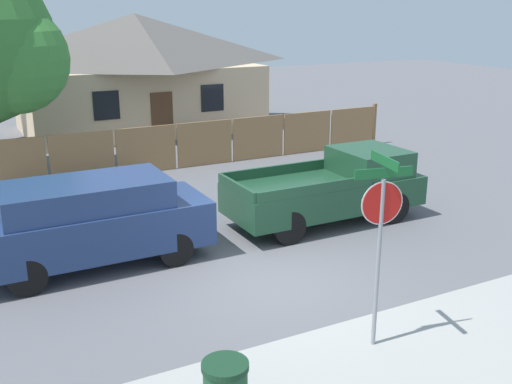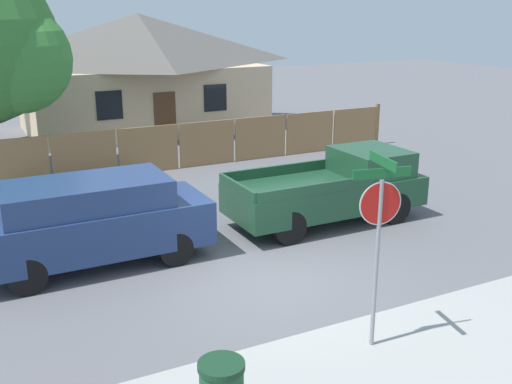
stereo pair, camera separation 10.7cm
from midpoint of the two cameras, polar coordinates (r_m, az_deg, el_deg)
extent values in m
plane|color=slate|center=(12.01, 1.82, -8.43)|extent=(80.00, 80.00, 0.00)
cube|color=#A3A39E|center=(9.42, 12.84, -16.65)|extent=(36.00, 3.20, 0.01)
cube|color=#997047|center=(19.15, -21.88, 2.52)|extent=(1.98, 0.06, 1.52)
cube|color=#997047|center=(19.42, -15.85, 3.29)|extent=(1.98, 0.06, 1.52)
cube|color=#997047|center=(19.89, -10.03, 4.01)|extent=(1.98, 0.06, 1.52)
cube|color=#997047|center=(20.56, -4.53, 4.64)|extent=(1.98, 0.06, 1.52)
cube|color=#997047|center=(21.41, 0.59, 5.19)|extent=(1.98, 0.06, 1.52)
cube|color=#997047|center=(22.42, 5.29, 5.66)|extent=(1.98, 0.06, 1.52)
cube|color=#997047|center=(23.56, 9.57, 6.06)|extent=(1.98, 0.06, 1.52)
cube|color=brown|center=(24.17, 11.56, 6.34)|extent=(0.12, 0.12, 1.62)
cube|color=beige|center=(27.27, -10.70, 8.87)|extent=(9.75, 6.22, 2.82)
pyramid|color=#5B5651|center=(27.04, -10.99, 14.09)|extent=(10.53, 6.72, 2.16)
cube|color=black|center=(23.69, -13.67, 8.03)|extent=(1.00, 0.04, 1.10)
cube|color=black|center=(25.05, -3.77, 8.94)|extent=(1.00, 0.04, 1.10)
cube|color=brown|center=(24.38, -8.52, 7.05)|extent=(0.90, 0.04, 2.00)
sphere|color=#3C8437|center=(19.54, -21.72, 11.70)|extent=(3.26, 3.26, 3.26)
cube|color=navy|center=(12.88, -14.92, -3.31)|extent=(4.75, 1.90, 0.93)
cube|color=navy|center=(12.63, -15.70, -0.21)|extent=(3.33, 1.74, 0.56)
cube|color=black|center=(13.00, -8.92, 0.73)|extent=(0.07, 1.65, 0.47)
cylinder|color=black|center=(14.13, -9.73, -3.06)|extent=(0.73, 0.22, 0.73)
cylinder|color=black|center=(12.66, -7.41, -5.38)|extent=(0.73, 0.22, 0.73)
cylinder|color=black|center=(13.62, -21.60, -4.84)|extent=(0.73, 0.22, 0.73)
cylinder|color=black|center=(12.09, -20.71, -7.52)|extent=(0.73, 0.22, 0.73)
cube|color=#1E472D|center=(15.02, 6.82, -0.18)|extent=(4.96, 1.98, 0.73)
cube|color=#1E472D|center=(15.62, 11.06, 2.89)|extent=(1.59, 1.81, 0.63)
cube|color=#1E472D|center=(15.21, 2.30, 2.08)|extent=(3.10, 0.10, 0.25)
cube|color=#1E472D|center=(13.69, 6.12, 0.28)|extent=(3.10, 0.10, 0.25)
cube|color=#1E472D|center=(13.71, -1.59, 0.40)|extent=(0.09, 1.86, 0.25)
cylinder|color=black|center=(16.65, 9.50, 0.19)|extent=(0.80, 0.22, 0.80)
cylinder|color=black|center=(15.37, 13.33, -1.48)|extent=(0.80, 0.22, 0.80)
cylinder|color=black|center=(15.09, 0.09, -1.35)|extent=(0.80, 0.22, 0.80)
cylinder|color=black|center=(13.66, 3.43, -3.40)|extent=(0.80, 0.22, 0.80)
cylinder|color=gray|center=(9.47, 11.70, -6.88)|extent=(0.07, 0.07, 2.76)
cylinder|color=red|center=(9.12, 12.08, -1.07)|extent=(0.63, 0.15, 0.64)
cylinder|color=white|center=(9.12, 12.09, -1.08)|extent=(0.67, 0.15, 0.68)
cube|color=#19602D|center=(8.99, 12.27, 1.77)|extent=(0.92, 0.21, 0.15)
cube|color=#19602D|center=(8.94, 12.34, 2.88)|extent=(0.19, 0.83, 0.15)
cylinder|color=#163922|center=(7.71, -2.92, -16.20)|extent=(0.60, 0.60, 0.08)
camera|label=1|loc=(0.05, -89.75, 0.08)|focal=42.00mm
camera|label=2|loc=(0.05, 90.25, -0.08)|focal=42.00mm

